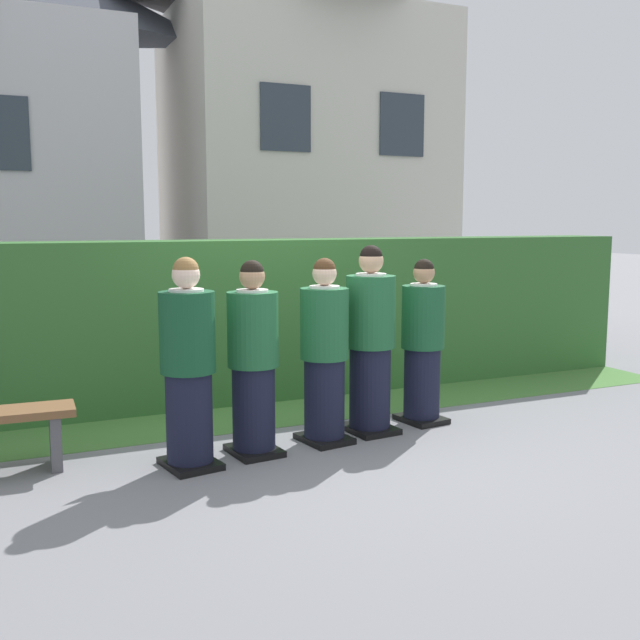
% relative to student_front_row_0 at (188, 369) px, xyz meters
% --- Properties ---
extents(ground_plane, '(60.00, 60.00, 0.00)m').
position_rel_student_front_row_0_xyz_m(ground_plane, '(1.17, 0.17, -0.77)').
color(ground_plane, slate).
extents(student_front_row_0, '(0.44, 0.54, 1.61)m').
position_rel_student_front_row_0_xyz_m(student_front_row_0, '(0.00, 0.00, 0.00)').
color(student_front_row_0, black).
rests_on(student_front_row_0, ground).
extents(student_front_row_1, '(0.41, 0.52, 1.57)m').
position_rel_student_front_row_0_xyz_m(student_front_row_1, '(0.55, 0.10, -0.02)').
color(student_front_row_1, black).
rests_on(student_front_row_1, ground).
extents(student_front_row_2, '(0.43, 0.50, 1.57)m').
position_rel_student_front_row_0_xyz_m(student_front_row_2, '(1.21, 0.16, -0.02)').
color(student_front_row_2, black).
rests_on(student_front_row_2, ground).
extents(student_front_row_3, '(0.43, 0.51, 1.66)m').
position_rel_student_front_row_0_xyz_m(student_front_row_3, '(1.70, 0.27, 0.03)').
color(student_front_row_3, black).
rests_on(student_front_row_3, ground).
extents(student_front_row_4, '(0.41, 0.48, 1.53)m').
position_rel_student_front_row_0_xyz_m(student_front_row_4, '(2.30, 0.36, -0.04)').
color(student_front_row_4, black).
rests_on(student_front_row_4, ground).
extents(hedge, '(9.39, 0.70, 1.67)m').
position_rel_student_front_row_0_xyz_m(hedge, '(1.17, 1.96, 0.07)').
color(hedge, '#33662D').
rests_on(hedge, ground).
extents(school_building_annex, '(5.30, 3.87, 7.26)m').
position_rel_student_front_row_0_xyz_m(school_building_annex, '(4.49, 8.24, 2.94)').
color(school_building_annex, beige).
rests_on(school_building_annex, ground).
extents(lawn_strip, '(9.39, 0.90, 0.01)m').
position_rel_student_front_row_0_xyz_m(lawn_strip, '(1.17, 1.16, -0.76)').
color(lawn_strip, '#477A38').
rests_on(lawn_strip, ground).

